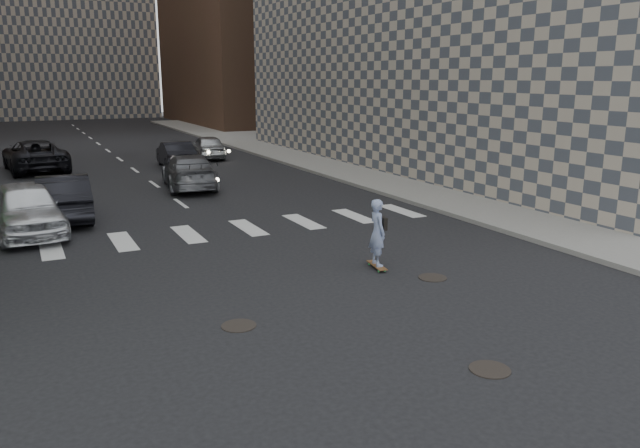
# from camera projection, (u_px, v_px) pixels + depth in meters

# --- Properties ---
(ground) EXTENTS (160.00, 160.00, 0.00)m
(ground) POSITION_uv_depth(u_px,v_px,m) (356.00, 330.00, 12.23)
(ground) COLOR black
(ground) RESTS_ON ground
(sidewalk_right) EXTENTS (13.00, 80.00, 0.15)m
(sidewalk_right) POSITION_uv_depth(u_px,v_px,m) (405.00, 162.00, 35.90)
(sidewalk_right) COLOR gray
(sidewalk_right) RESTS_ON ground
(manhole_a) EXTENTS (0.70, 0.70, 0.02)m
(manhole_a) POSITION_uv_depth(u_px,v_px,m) (490.00, 369.00, 10.56)
(manhole_a) COLOR black
(manhole_a) RESTS_ON ground
(manhole_b) EXTENTS (0.70, 0.70, 0.02)m
(manhole_b) POSITION_uv_depth(u_px,v_px,m) (239.00, 326.00, 12.42)
(manhole_b) COLOR black
(manhole_b) RESTS_ON ground
(manhole_c) EXTENTS (0.70, 0.70, 0.02)m
(manhole_c) POSITION_uv_depth(u_px,v_px,m) (432.00, 278.00, 15.39)
(manhole_c) COLOR black
(manhole_c) RESTS_ON ground
(skateboarder) EXTENTS (0.51, 0.94, 1.83)m
(skateboarder) POSITION_uv_depth(u_px,v_px,m) (378.00, 233.00, 15.94)
(skateboarder) COLOR brown
(skateboarder) RESTS_ON ground
(silver_sedan) EXTENTS (2.35, 4.99, 1.65)m
(silver_sedan) POSITION_uv_depth(u_px,v_px,m) (27.00, 209.00, 19.51)
(silver_sedan) COLOR silver
(silver_sedan) RESTS_ON ground
(traffic_car_a) EXTENTS (1.84, 4.86, 1.58)m
(traffic_car_a) POSITION_uv_depth(u_px,v_px,m) (63.00, 197.00, 21.55)
(traffic_car_a) COLOR black
(traffic_car_a) RESTS_ON ground
(traffic_car_b) EXTENTS (2.79, 5.42, 1.50)m
(traffic_car_b) POSITION_uv_depth(u_px,v_px,m) (189.00, 171.00, 27.64)
(traffic_car_b) COLOR #5B5C63
(traffic_car_b) RESTS_ON ground
(traffic_car_c) EXTENTS (3.29, 6.15, 1.64)m
(traffic_car_c) POSITION_uv_depth(u_px,v_px,m) (35.00, 155.00, 32.73)
(traffic_car_c) COLOR black
(traffic_car_c) RESTS_ON ground
(traffic_car_d) EXTENTS (2.19, 4.38, 1.43)m
(traffic_car_d) POSITION_uv_depth(u_px,v_px,m) (208.00, 147.00, 37.72)
(traffic_car_d) COLOR #A7AAAE
(traffic_car_d) RESTS_ON ground
(traffic_car_e) EXTENTS (1.80, 4.45, 1.44)m
(traffic_car_e) POSITION_uv_depth(u_px,v_px,m) (176.00, 154.00, 34.01)
(traffic_car_e) COLOR black
(traffic_car_e) RESTS_ON ground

